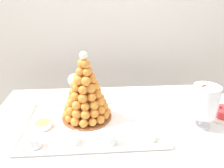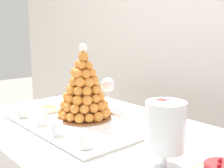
{
  "view_description": "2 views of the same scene",
  "coord_description": "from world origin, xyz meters",
  "px_view_note": "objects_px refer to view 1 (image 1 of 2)",
  "views": [
    {
      "loc": [
        -0.12,
        -0.92,
        1.41
      ],
      "look_at": [
        -0.05,
        -0.03,
        1.01
      ],
      "focal_mm": 33.52,
      "sensor_mm": 36.0,
      "label": 1
    },
    {
      "loc": [
        0.93,
        -0.77,
        1.23
      ],
      "look_at": [
        0.03,
        0.01,
        1.0
      ],
      "focal_mm": 47.53,
      "sensor_mm": 36.0,
      "label": 2
    }
  ],
  "objects_px": {
    "creme_brulee_ramekin": "(43,124)",
    "macaron_goblet": "(205,101)",
    "croquembouche": "(86,93)",
    "serving_tray": "(93,124)",
    "wine_glass": "(74,81)",
    "dessert_cup_centre": "(110,138)",
    "dessert_cup_left": "(35,142)",
    "dessert_cup_mid_left": "(74,138)",
    "dessert_cup_mid_right": "(151,135)",
    "fruit_tart_plate": "(224,114)"
  },
  "relations": [
    {
      "from": "dessert_cup_mid_left",
      "to": "creme_brulee_ramekin",
      "type": "xyz_separation_m",
      "value": [
        -0.16,
        0.13,
        -0.01
      ]
    },
    {
      "from": "dessert_cup_centre",
      "to": "fruit_tart_plate",
      "type": "height_order",
      "value": "dessert_cup_centre"
    },
    {
      "from": "serving_tray",
      "to": "dessert_cup_mid_left",
      "type": "bearing_deg",
      "value": -120.74
    },
    {
      "from": "dessert_cup_mid_right",
      "to": "fruit_tart_plate",
      "type": "bearing_deg",
      "value": 21.28
    },
    {
      "from": "dessert_cup_centre",
      "to": "wine_glass",
      "type": "relative_size",
      "value": 0.32
    },
    {
      "from": "macaron_goblet",
      "to": "croquembouche",
      "type": "bearing_deg",
      "value": 169.6
    },
    {
      "from": "croquembouche",
      "to": "wine_glass",
      "type": "xyz_separation_m",
      "value": [
        -0.08,
        0.21,
        -0.02
      ]
    },
    {
      "from": "serving_tray",
      "to": "macaron_goblet",
      "type": "bearing_deg",
      "value": -3.78
    },
    {
      "from": "serving_tray",
      "to": "wine_glass",
      "type": "xyz_separation_m",
      "value": [
        -0.11,
        0.28,
        0.12
      ]
    },
    {
      "from": "dessert_cup_mid_left",
      "to": "macaron_goblet",
      "type": "xyz_separation_m",
      "value": [
        0.62,
        0.1,
        0.11
      ]
    },
    {
      "from": "dessert_cup_left",
      "to": "macaron_goblet",
      "type": "relative_size",
      "value": 0.24
    },
    {
      "from": "dessert_cup_left",
      "to": "wine_glass",
      "type": "bearing_deg",
      "value": 72.6
    },
    {
      "from": "croquembouche",
      "to": "fruit_tart_plate",
      "type": "height_order",
      "value": "croquembouche"
    },
    {
      "from": "dessert_cup_centre",
      "to": "wine_glass",
      "type": "bearing_deg",
      "value": 113.6
    },
    {
      "from": "creme_brulee_ramekin",
      "to": "wine_glass",
      "type": "distance_m",
      "value": 0.33
    },
    {
      "from": "dessert_cup_centre",
      "to": "macaron_goblet",
      "type": "height_order",
      "value": "macaron_goblet"
    },
    {
      "from": "macaron_goblet",
      "to": "dessert_cup_mid_left",
      "type": "bearing_deg",
      "value": -170.77
    },
    {
      "from": "serving_tray",
      "to": "macaron_goblet",
      "type": "distance_m",
      "value": 0.55
    },
    {
      "from": "creme_brulee_ramekin",
      "to": "wine_glass",
      "type": "xyz_separation_m",
      "value": [
        0.13,
        0.29,
        0.11
      ]
    },
    {
      "from": "croquembouche",
      "to": "macaron_goblet",
      "type": "relative_size",
      "value": 1.56
    },
    {
      "from": "croquembouche",
      "to": "macaron_goblet",
      "type": "height_order",
      "value": "croquembouche"
    },
    {
      "from": "fruit_tart_plate",
      "to": "dessert_cup_mid_right",
      "type": "bearing_deg",
      "value": -158.72
    },
    {
      "from": "dessert_cup_left",
      "to": "dessert_cup_mid_left",
      "type": "xyz_separation_m",
      "value": [
        0.17,
        0.01,
        0.0
      ]
    },
    {
      "from": "dessert_cup_left",
      "to": "creme_brulee_ramekin",
      "type": "bearing_deg",
      "value": 88.45
    },
    {
      "from": "dessert_cup_mid_right",
      "to": "creme_brulee_ramekin",
      "type": "height_order",
      "value": "dessert_cup_mid_right"
    },
    {
      "from": "croquembouche",
      "to": "macaron_goblet",
      "type": "distance_m",
      "value": 0.58
    },
    {
      "from": "serving_tray",
      "to": "dessert_cup_centre",
      "type": "distance_m",
      "value": 0.17
    },
    {
      "from": "croquembouche",
      "to": "dessert_cup_left",
      "type": "relative_size",
      "value": 6.53
    },
    {
      "from": "dessert_cup_mid_right",
      "to": "macaron_goblet",
      "type": "xyz_separation_m",
      "value": [
        0.28,
        0.1,
        0.1
      ]
    },
    {
      "from": "dessert_cup_centre",
      "to": "macaron_goblet",
      "type": "xyz_separation_m",
      "value": [
        0.46,
        0.11,
        0.1
      ]
    },
    {
      "from": "dessert_cup_left",
      "to": "creme_brulee_ramekin",
      "type": "distance_m",
      "value": 0.14
    },
    {
      "from": "serving_tray",
      "to": "wine_glass",
      "type": "distance_m",
      "value": 0.33
    },
    {
      "from": "dessert_cup_left",
      "to": "dessert_cup_mid_left",
      "type": "height_order",
      "value": "dessert_cup_mid_left"
    },
    {
      "from": "serving_tray",
      "to": "creme_brulee_ramekin",
      "type": "distance_m",
      "value": 0.24
    },
    {
      "from": "dessert_cup_left",
      "to": "croquembouche",
      "type": "bearing_deg",
      "value": 45.63
    },
    {
      "from": "creme_brulee_ramekin",
      "to": "wine_glass",
      "type": "relative_size",
      "value": 0.49
    },
    {
      "from": "dessert_cup_left",
      "to": "wine_glass",
      "type": "xyz_separation_m",
      "value": [
        0.13,
        0.43,
        0.1
      ]
    },
    {
      "from": "croquembouche",
      "to": "dessert_cup_mid_left",
      "type": "relative_size",
      "value": 6.56
    },
    {
      "from": "creme_brulee_ramekin",
      "to": "macaron_goblet",
      "type": "distance_m",
      "value": 0.79
    },
    {
      "from": "dessert_cup_left",
      "to": "dessert_cup_mid_left",
      "type": "relative_size",
      "value": 1.0
    },
    {
      "from": "croquembouche",
      "to": "dessert_cup_mid_right",
      "type": "xyz_separation_m",
      "value": [
        0.29,
        -0.21,
        -0.12
      ]
    },
    {
      "from": "croquembouche",
      "to": "serving_tray",
      "type": "bearing_deg",
      "value": -64.05
    },
    {
      "from": "dessert_cup_mid_left",
      "to": "macaron_goblet",
      "type": "height_order",
      "value": "macaron_goblet"
    },
    {
      "from": "dessert_cup_left",
      "to": "dessert_cup_mid_left",
      "type": "distance_m",
      "value": 0.17
    },
    {
      "from": "dessert_cup_mid_left",
      "to": "dessert_cup_centre",
      "type": "xyz_separation_m",
      "value": [
        0.16,
        -0.01,
        0.0
      ]
    },
    {
      "from": "croquembouche",
      "to": "wine_glass",
      "type": "relative_size",
      "value": 2.08
    },
    {
      "from": "dessert_cup_left",
      "to": "creme_brulee_ramekin",
      "type": "height_order",
      "value": "dessert_cup_left"
    },
    {
      "from": "serving_tray",
      "to": "dessert_cup_mid_right",
      "type": "distance_m",
      "value": 0.29
    },
    {
      "from": "dessert_cup_mid_right",
      "to": "serving_tray",
      "type": "bearing_deg",
      "value": 151.81
    },
    {
      "from": "serving_tray",
      "to": "fruit_tart_plate",
      "type": "height_order",
      "value": "fruit_tart_plate"
    }
  ]
}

